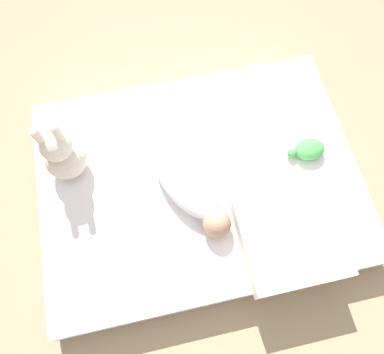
# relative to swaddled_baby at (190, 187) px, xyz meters

# --- Properties ---
(ground_plane) EXTENTS (12.00, 12.00, 0.00)m
(ground_plane) POSITION_rel_swaddled_baby_xyz_m (-0.06, -0.06, -0.20)
(ground_plane) COLOR #9E8466
(bed_mattress) EXTENTS (1.43, 1.07, 0.14)m
(bed_mattress) POSITION_rel_swaddled_baby_xyz_m (-0.06, -0.06, -0.13)
(bed_mattress) COLOR white
(bed_mattress) RESTS_ON ground_plane
(swaddled_baby) EXTENTS (0.33, 0.49, 0.12)m
(swaddled_baby) POSITION_rel_swaddled_baby_xyz_m (0.00, 0.00, 0.00)
(swaddled_baby) COLOR white
(swaddled_baby) RESTS_ON bed_mattress
(pillow) EXTENTS (0.40, 0.39, 0.10)m
(pillow) POSITION_rel_swaddled_baby_xyz_m (-0.35, 0.31, -0.01)
(pillow) COLOR white
(pillow) RESTS_ON bed_mattress
(bunny_plush) EXTENTS (0.18, 0.18, 0.36)m
(bunny_plush) POSITION_rel_swaddled_baby_xyz_m (0.50, -0.23, 0.07)
(bunny_plush) COLOR beige
(bunny_plush) RESTS_ON bed_mattress
(turtle_plush) EXTENTS (0.17, 0.11, 0.07)m
(turtle_plush) POSITION_rel_swaddled_baby_xyz_m (-0.57, -0.07, -0.02)
(turtle_plush) COLOR #51B756
(turtle_plush) RESTS_ON bed_mattress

